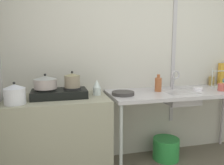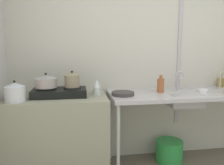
% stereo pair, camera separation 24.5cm
% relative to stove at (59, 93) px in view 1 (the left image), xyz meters
% --- Properties ---
extents(wall_back, '(4.56, 0.10, 2.77)m').
position_rel_stove_xyz_m(wall_back, '(1.27, 0.38, 0.45)').
color(wall_back, beige).
rests_on(wall_back, ground).
extents(wall_metal_strip, '(0.05, 0.01, 2.22)m').
position_rel_stove_xyz_m(wall_metal_strip, '(1.48, 0.32, 0.59)').
color(wall_metal_strip, '#ABA7AD').
extents(counter_concrete, '(1.05, 0.65, 0.89)m').
position_rel_stove_xyz_m(counter_concrete, '(-0.02, 0.00, -0.49)').
color(counter_concrete, gray).
rests_on(counter_concrete, ground).
extents(counter_sink, '(1.79, 0.65, 0.89)m').
position_rel_stove_xyz_m(counter_sink, '(1.44, 0.00, -0.10)').
color(counter_sink, '#ABA7AD').
rests_on(counter_sink, ground).
extents(stove, '(0.56, 0.31, 0.10)m').
position_rel_stove_xyz_m(stove, '(0.00, 0.00, 0.00)').
color(stove, black).
rests_on(stove, counter_concrete).
extents(pot_on_left_burner, '(0.23, 0.23, 0.15)m').
position_rel_stove_xyz_m(pot_on_left_burner, '(-0.14, 0.00, 0.12)').
color(pot_on_left_burner, '#9F918E').
rests_on(pot_on_left_burner, stove).
extents(pot_on_right_burner, '(0.16, 0.16, 0.17)m').
position_rel_stove_xyz_m(pot_on_right_burner, '(0.14, 0.00, 0.13)').
color(pot_on_right_burner, gray).
rests_on(pot_on_right_burner, stove).
extents(pot_beside_stove, '(0.19, 0.19, 0.21)m').
position_rel_stove_xyz_m(pot_beside_stove, '(-0.40, -0.18, 0.05)').
color(pot_beside_stove, silver).
rests_on(pot_beside_stove, counter_concrete).
extents(percolator, '(0.09, 0.09, 0.17)m').
position_rel_stove_xyz_m(percolator, '(0.40, 0.03, 0.04)').
color(percolator, silver).
rests_on(percolator, counter_concrete).
extents(sink_basin, '(0.38, 0.33, 0.14)m').
position_rel_stove_xyz_m(sink_basin, '(1.38, -0.05, -0.11)').
color(sink_basin, '#ABA7AD').
rests_on(sink_basin, counter_sink).
extents(faucet, '(0.11, 0.07, 0.24)m').
position_rel_stove_xyz_m(faucet, '(1.40, 0.12, 0.12)').
color(faucet, '#ABA7AD').
rests_on(faucet, counter_sink).
extents(frying_pan, '(0.25, 0.25, 0.04)m').
position_rel_stove_xyz_m(frying_pan, '(0.68, -0.05, -0.03)').
color(frying_pan, '#373333').
rests_on(frying_pan, counter_sink).
extents(cup_by_rack, '(0.09, 0.09, 0.09)m').
position_rel_stove_xyz_m(cup_by_rack, '(1.90, -0.11, -0.00)').
color(cup_by_rack, '#BA4E44').
rests_on(cup_by_rack, counter_sink).
extents(small_bowl_on_drainboard, '(0.11, 0.11, 0.04)m').
position_rel_stove_xyz_m(small_bowl_on_drainboard, '(1.64, -0.01, -0.03)').
color(small_bowl_on_drainboard, white).
rests_on(small_bowl_on_drainboard, counter_sink).
extents(bottle_by_sink, '(0.08, 0.08, 0.20)m').
position_rel_stove_xyz_m(bottle_by_sink, '(1.14, 0.05, 0.04)').
color(bottle_by_sink, '#9D5430').
rests_on(bottle_by_sink, counter_sink).
extents(utensil_jar, '(0.07, 0.07, 0.20)m').
position_rel_stove_xyz_m(utensil_jar, '(2.05, 0.27, 0.02)').
color(utensil_jar, olive).
rests_on(utensil_jar, counter_sink).
extents(bucket_on_floor, '(0.33, 0.33, 0.27)m').
position_rel_stove_xyz_m(bucket_on_floor, '(1.30, 0.08, -0.80)').
color(bucket_on_floor, green).
rests_on(bucket_on_floor, ground).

